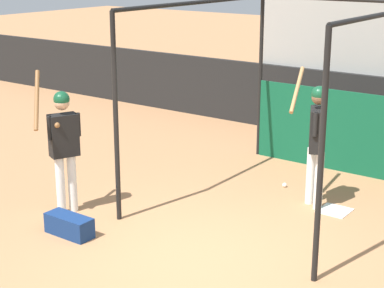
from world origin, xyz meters
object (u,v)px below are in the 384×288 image
at_px(player_batter, 316,134).
at_px(baseball, 285,185).
at_px(equipment_bag, 69,225).
at_px(player_waiting, 63,140).

height_order(player_batter, baseball, player_batter).
distance_m(player_batter, baseball, 1.39).
height_order(equipment_bag, baseball, equipment_bag).
distance_m(player_waiting, equipment_bag, 1.27).
xyz_separation_m(player_batter, equipment_bag, (-2.18, -2.92, -0.99)).
relative_size(player_batter, equipment_bag, 2.88).
relative_size(player_waiting, baseball, 28.52).
height_order(player_waiting, equipment_bag, player_waiting).
bearing_deg(baseball, equipment_bag, -113.20).
height_order(player_waiting, baseball, player_waiting).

